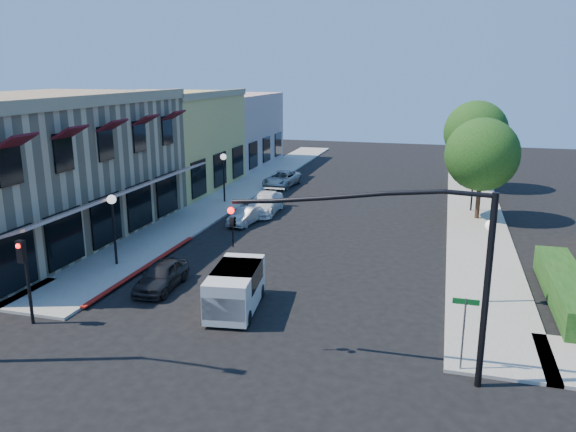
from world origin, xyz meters
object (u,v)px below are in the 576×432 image
(secondary_signal, at_px, (24,266))
(lamppost_right_near, at_px, (489,240))
(street_tree_a, at_px, (482,155))
(street_tree_b, at_px, (476,132))
(lamppost_right_far, at_px, (474,172))
(white_van, at_px, (235,287))
(parked_car_c, at_px, (265,203))
(lamppost_left_near, at_px, (113,212))
(parked_car_b, at_px, (246,216))
(street_name_sign, at_px, (464,323))
(lamppost_left_far, at_px, (224,165))
(signal_mast_arm, at_px, (413,252))
(parked_car_a, at_px, (161,275))
(parked_car_d, at_px, (282,179))

(secondary_signal, xyz_separation_m, lamppost_right_near, (16.50, 6.59, 0.42))
(street_tree_a, relative_size, street_tree_b, 0.92)
(street_tree_a, bearing_deg, lamppost_right_far, 98.53)
(white_van, height_order, parked_car_c, white_van)
(lamppost_left_near, bearing_deg, parked_car_b, 69.25)
(secondary_signal, height_order, lamppost_right_far, lamppost_right_far)
(street_name_sign, distance_m, white_van, 8.95)
(street_tree_a, bearing_deg, parked_car_b, -160.33)
(lamppost_left_far, bearing_deg, lamppost_right_near, -39.47)
(street_tree_b, relative_size, parked_car_b, 2.21)
(lamppost_left_far, xyz_separation_m, lamppost_right_near, (17.00, -14.00, 0.00))
(street_name_sign, bearing_deg, signal_mast_arm, -156.80)
(signal_mast_arm, xyz_separation_m, white_van, (-6.91, 3.24, -3.09))
(signal_mast_arm, height_order, white_van, signal_mast_arm)
(lamppost_right_near, bearing_deg, street_tree_b, 89.28)
(signal_mast_arm, relative_size, lamppost_right_far, 2.24)
(street_name_sign, height_order, parked_car_a, street_name_sign)
(street_tree_b, height_order, street_name_sign, street_tree_b)
(white_van, height_order, parked_car_d, white_van)
(parked_car_b, bearing_deg, parked_car_c, 92.49)
(secondary_signal, relative_size, street_name_sign, 1.33)
(lamppost_left_far, relative_size, parked_car_b, 1.12)
(lamppost_left_near, height_order, parked_car_b, lamppost_left_near)
(parked_car_b, bearing_deg, street_tree_a, 27.48)
(parked_car_c, bearing_deg, lamppost_right_far, 15.19)
(signal_mast_arm, height_order, parked_car_d, signal_mast_arm)
(secondary_signal, xyz_separation_m, lamppost_left_far, (-0.50, 20.59, 0.42))
(street_name_sign, relative_size, parked_car_a, 0.71)
(secondary_signal, distance_m, lamppost_left_far, 20.60)
(signal_mast_arm, xyz_separation_m, lamppost_right_near, (2.64, 6.50, -1.35))
(street_name_sign, bearing_deg, parked_car_a, 163.08)
(secondary_signal, relative_size, parked_car_a, 0.94)
(parked_car_b, relative_size, parked_car_d, 0.71)
(street_name_sign, relative_size, lamppost_right_near, 0.70)
(secondary_signal, height_order, parked_car_b, secondary_signal)
(parked_car_b, bearing_deg, lamppost_left_far, 132.43)
(white_van, relative_size, parked_car_c, 0.88)
(secondary_signal, height_order, lamppost_left_near, lamppost_left_near)
(street_tree_b, xyz_separation_m, lamppost_right_near, (-0.30, -24.00, -1.81))
(secondary_signal, xyz_separation_m, parked_car_d, (1.80, 27.43, -1.69))
(secondary_signal, height_order, lamppost_right_near, lamppost_right_near)
(street_tree_a, height_order, street_tree_b, street_tree_b)
(lamppost_right_far, bearing_deg, parked_car_b, -152.86)
(street_name_sign, xyz_separation_m, parked_car_d, (-13.70, 26.63, -1.07))
(parked_car_a, height_order, parked_car_c, parked_car_c)
(secondary_signal, height_order, parked_car_d, secondary_signal)
(signal_mast_arm, bearing_deg, parked_car_b, 125.12)
(parked_car_c, xyz_separation_m, parked_car_d, (-1.40, 8.83, -0.04))
(street_name_sign, height_order, parked_car_c, street_name_sign)
(parked_car_a, bearing_deg, secondary_signal, -126.40)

